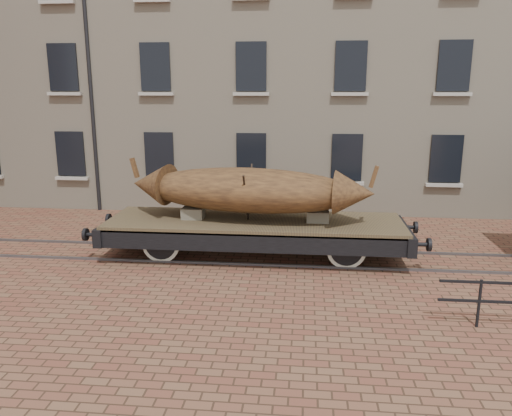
{
  "coord_description": "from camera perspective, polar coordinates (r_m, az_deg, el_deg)",
  "views": [
    {
      "loc": [
        -0.5,
        -13.36,
        4.66
      ],
      "look_at": [
        -1.88,
        0.5,
        1.3
      ],
      "focal_mm": 35.0,
      "sensor_mm": 36.0,
      "label": 1
    }
  ],
  "objects": [
    {
      "name": "iron_boat",
      "position": [
        13.72,
        -0.93,
        2.1
      ],
      "size": [
        6.91,
        2.62,
        1.65
      ],
      "color": "brown",
      "rests_on": "flatcar_wagon"
    },
    {
      "name": "flatcar_wagon",
      "position": [
        13.95,
        -0.15,
        -2.21
      ],
      "size": [
        9.22,
        2.5,
        1.39
      ],
      "color": "brown",
      "rests_on": "ground"
    },
    {
      "name": "warehouse_cream",
      "position": [
        23.72,
        14.97,
        18.8
      ],
      "size": [
        40.0,
        10.19,
        14.0
      ],
      "color": "beige",
      "rests_on": "ground"
    },
    {
      "name": "rail_track",
      "position": [
        14.15,
        7.44,
        -5.66
      ],
      "size": [
        30.0,
        1.52,
        0.06
      ],
      "color": "#59595E",
      "rests_on": "ground"
    },
    {
      "name": "ground",
      "position": [
        14.16,
        7.43,
        -5.77
      ],
      "size": [
        90.0,
        90.0,
        0.0
      ],
      "primitive_type": "plane",
      "color": "brown"
    }
  ]
}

